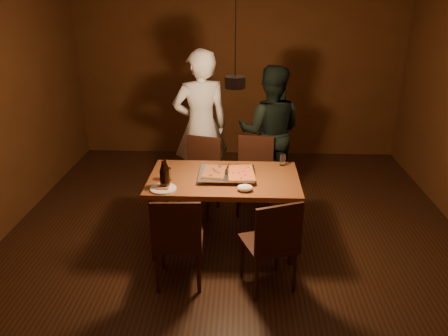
{
  "coord_description": "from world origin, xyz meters",
  "views": [
    {
      "loc": [
        0.07,
        -3.78,
        2.49
      ],
      "look_at": [
        -0.11,
        0.23,
        0.85
      ],
      "focal_mm": 35.0,
      "sensor_mm": 36.0,
      "label": 1
    }
  ],
  "objects_px": {
    "chair_far_left": "(201,168)",
    "chair_near_left": "(178,234)",
    "beer_bottle_b": "(166,174)",
    "diner_white": "(201,127)",
    "chair_near_right": "(273,238)",
    "beer_bottle_a": "(164,175)",
    "chair_far_right": "(255,167)",
    "plate_slice": "(163,189)",
    "diner_dark": "(270,132)",
    "dining_table": "(224,184)",
    "pizza_tray": "(227,175)",
    "pendant_lamp": "(235,81)"
  },
  "relations": [
    {
      "from": "chair_far_left",
      "to": "diner_white",
      "type": "distance_m",
      "value": 0.54
    },
    {
      "from": "dining_table",
      "to": "pendant_lamp",
      "type": "xyz_separation_m",
      "value": [
        0.11,
        -0.23,
        1.08
      ]
    },
    {
      "from": "chair_far_left",
      "to": "beer_bottle_a",
      "type": "height_order",
      "value": "beer_bottle_a"
    },
    {
      "from": "beer_bottle_a",
      "to": "beer_bottle_b",
      "type": "xyz_separation_m",
      "value": [
        0.01,
        0.03,
        0.0
      ]
    },
    {
      "from": "diner_dark",
      "to": "diner_white",
      "type": "bearing_deg",
      "value": 15.99
    },
    {
      "from": "chair_near_left",
      "to": "beer_bottle_a",
      "type": "relative_size",
      "value": 1.75
    },
    {
      "from": "chair_near_left",
      "to": "beer_bottle_b",
      "type": "relative_size",
      "value": 1.74
    },
    {
      "from": "dining_table",
      "to": "diner_white",
      "type": "distance_m",
      "value": 1.19
    },
    {
      "from": "dining_table",
      "to": "beer_bottle_a",
      "type": "distance_m",
      "value": 0.66
    },
    {
      "from": "chair_near_right",
      "to": "beer_bottle_b",
      "type": "bearing_deg",
      "value": 130.97
    },
    {
      "from": "plate_slice",
      "to": "diner_dark",
      "type": "bearing_deg",
      "value": 55.28
    },
    {
      "from": "chair_near_left",
      "to": "diner_white",
      "type": "xyz_separation_m",
      "value": [
        0.03,
        1.88,
        0.4
      ]
    },
    {
      "from": "chair_far_right",
      "to": "chair_near_right",
      "type": "bearing_deg",
      "value": 98.19
    },
    {
      "from": "beer_bottle_b",
      "to": "plate_slice",
      "type": "relative_size",
      "value": 1.13
    },
    {
      "from": "chair_far_right",
      "to": "beer_bottle_b",
      "type": "height_order",
      "value": "beer_bottle_b"
    },
    {
      "from": "diner_white",
      "to": "diner_dark",
      "type": "relative_size",
      "value": 1.12
    },
    {
      "from": "chair_far_right",
      "to": "dining_table",
      "type": "bearing_deg",
      "value": 71.44
    },
    {
      "from": "plate_slice",
      "to": "beer_bottle_a",
      "type": "bearing_deg",
      "value": 72.66
    },
    {
      "from": "plate_slice",
      "to": "chair_near_left",
      "type": "bearing_deg",
      "value": -66.7
    },
    {
      "from": "diner_white",
      "to": "pizza_tray",
      "type": "bearing_deg",
      "value": 89.13
    },
    {
      "from": "chair_far_left",
      "to": "diner_dark",
      "type": "distance_m",
      "value": 1.01
    },
    {
      "from": "chair_far_right",
      "to": "diner_white",
      "type": "distance_m",
      "value": 0.84
    },
    {
      "from": "beer_bottle_b",
      "to": "plate_slice",
      "type": "distance_m",
      "value": 0.14
    },
    {
      "from": "chair_near_right",
      "to": "diner_white",
      "type": "distance_m",
      "value": 2.09
    },
    {
      "from": "dining_table",
      "to": "pizza_tray",
      "type": "distance_m",
      "value": 0.1
    },
    {
      "from": "diner_white",
      "to": "beer_bottle_a",
      "type": "bearing_deg",
      "value": 62.18
    },
    {
      "from": "chair_near_right",
      "to": "pendant_lamp",
      "type": "bearing_deg",
      "value": 100.77
    },
    {
      "from": "chair_far_right",
      "to": "beer_bottle_a",
      "type": "bearing_deg",
      "value": 55.02
    },
    {
      "from": "chair_far_right",
      "to": "beer_bottle_a",
      "type": "relative_size",
      "value": 1.75
    },
    {
      "from": "chair_near_left",
      "to": "beer_bottle_a",
      "type": "height_order",
      "value": "beer_bottle_a"
    },
    {
      "from": "chair_far_right",
      "to": "beer_bottle_b",
      "type": "distance_m",
      "value": 1.42
    },
    {
      "from": "pizza_tray",
      "to": "plate_slice",
      "type": "xyz_separation_m",
      "value": [
        -0.59,
        -0.32,
        -0.01
      ]
    },
    {
      "from": "dining_table",
      "to": "chair_near_right",
      "type": "xyz_separation_m",
      "value": [
        0.45,
        -0.78,
        -0.14
      ]
    },
    {
      "from": "chair_far_left",
      "to": "pendant_lamp",
      "type": "distance_m",
      "value": 1.62
    },
    {
      "from": "chair_near_right",
      "to": "diner_dark",
      "type": "xyz_separation_m",
      "value": [
        0.07,
        2.03,
        0.3
      ]
    },
    {
      "from": "beer_bottle_b",
      "to": "diner_white",
      "type": "distance_m",
      "value": 1.39
    },
    {
      "from": "pizza_tray",
      "to": "diner_dark",
      "type": "relative_size",
      "value": 0.33
    },
    {
      "from": "chair_far_left",
      "to": "chair_near_right",
      "type": "xyz_separation_m",
      "value": [
        0.76,
        -1.54,
        0.0
      ]
    },
    {
      "from": "chair_far_right",
      "to": "chair_near_right",
      "type": "relative_size",
      "value": 0.89
    },
    {
      "from": "chair_near_right",
      "to": "plate_slice",
      "type": "xyz_separation_m",
      "value": [
        -1.01,
        0.47,
        0.22
      ]
    },
    {
      "from": "pizza_tray",
      "to": "pendant_lamp",
      "type": "bearing_deg",
      "value": -69.42
    },
    {
      "from": "chair_far_right",
      "to": "chair_near_left",
      "type": "relative_size",
      "value": 1.0
    },
    {
      "from": "beer_bottle_b",
      "to": "diner_dark",
      "type": "distance_m",
      "value": 1.85
    },
    {
      "from": "beer_bottle_b",
      "to": "diner_white",
      "type": "xyz_separation_m",
      "value": [
        0.21,
        1.37,
        0.05
      ]
    },
    {
      "from": "chair_far_left",
      "to": "chair_near_left",
      "type": "bearing_deg",
      "value": 104.36
    },
    {
      "from": "chair_near_left",
      "to": "beer_bottle_a",
      "type": "distance_m",
      "value": 0.62
    },
    {
      "from": "beer_bottle_b",
      "to": "diner_dark",
      "type": "xyz_separation_m",
      "value": [
        1.06,
        1.51,
        -0.05
      ]
    },
    {
      "from": "chair_near_right",
      "to": "diner_white",
      "type": "bearing_deg",
      "value": 91.33
    },
    {
      "from": "pizza_tray",
      "to": "dining_table",
      "type": "bearing_deg",
      "value": -171.6
    },
    {
      "from": "plate_slice",
      "to": "diner_white",
      "type": "relative_size",
      "value": 0.13
    }
  ]
}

